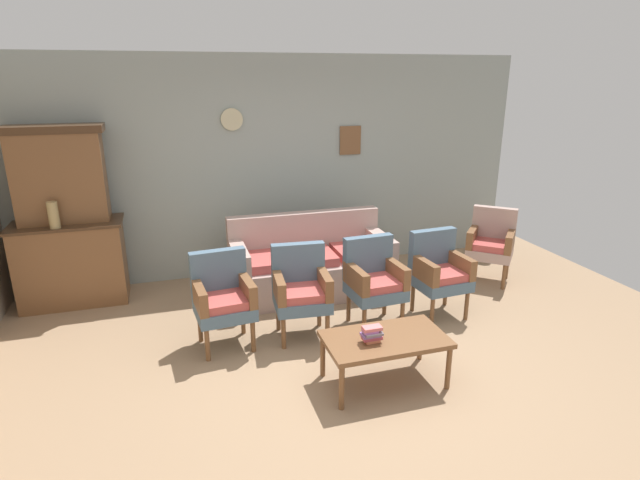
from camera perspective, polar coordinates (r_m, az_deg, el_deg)
The scene contains 14 objects.
ground_plane at distance 4.61m, azimuth 3.72°, elevation -14.27°, with size 7.68×7.68×0.00m, color #997A5B.
wall_back_with_decor at distance 6.52m, azimuth -4.30°, elevation 8.19°, with size 6.40×0.09×2.70m.
side_cabinet at distance 6.30m, azimuth -25.91°, elevation -2.31°, with size 1.16×0.55×0.93m.
cabinet_upper_hutch at distance 6.14m, azimuth -27.06°, elevation 6.60°, with size 0.99×0.38×1.03m.
vase_on_cabinet at distance 5.97m, azimuth -27.59°, elevation 2.48°, with size 0.11×0.11×0.28m, color tan.
floral_couch at distance 5.99m, azimuth -1.07°, elevation -2.86°, with size 1.84×0.81×0.90m.
armchair_row_middle at distance 4.86m, azimuth -10.78°, elevation -6.15°, with size 0.56×0.53×0.90m.
armchair_near_couch_end at distance 4.95m, azimuth -2.14°, elevation -5.34°, with size 0.56×0.54×0.90m.
armchair_near_cabinet at distance 5.19m, azimuth 6.02°, elevation -4.28°, with size 0.55×0.52×0.90m.
armchair_by_doorway at distance 5.53m, azimuth 13.11°, elevation -3.27°, with size 0.55×0.52×0.90m.
wingback_chair_by_fireplace at distance 6.62m, azimuth 18.53°, elevation -0.18°, with size 0.71×0.71×0.90m.
coffee_table at distance 4.29m, azimuth 7.28°, elevation -11.21°, with size 1.00×0.56×0.42m.
book_stack_on_table at distance 4.15m, azimuth 5.79°, elevation -10.40°, with size 0.17×0.11×0.14m.
floor_vase_by_wall at distance 7.51m, azimuth 18.47°, elevation 0.24°, with size 0.20×0.20×0.57m, color #695C4A.
Camera 1 is at (-1.42, -3.63, 2.47)m, focal length 28.70 mm.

